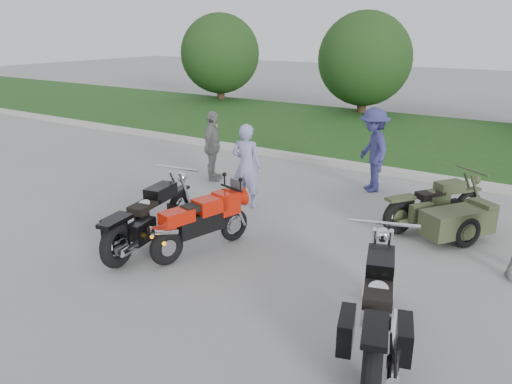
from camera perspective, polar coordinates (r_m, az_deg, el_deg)
The scene contains 12 objects.
ground at distance 7.76m, azimuth -5.20°, elevation -7.64°, with size 80.00×80.00×0.00m, color #979792.
curb at distance 12.68m, azimuth 11.82°, elevation 2.83°, with size 60.00×0.30×0.15m, color #B9B6AF.
grass_strip at distance 16.52m, azimuth 17.25°, elevation 5.97°, with size 60.00×8.00×0.14m, color #315B1F.
tree_far_left at distance 23.80m, azimuth -4.13°, elevation 15.49°, with size 3.60×3.60×4.00m.
tree_mid_left at distance 20.35m, azimuth 12.32°, elevation 14.63°, with size 3.60×3.60×4.00m.
sportbike_red at distance 7.79m, azimuth -6.45°, elevation -3.37°, with size 0.64×1.85×0.89m.
cruiser_left at distance 8.13m, azimuth -12.27°, elevation -3.14°, with size 0.64×2.38×0.92m.
cruiser_right at distance 5.68m, azimuth 13.68°, elevation -13.03°, with size 0.98×2.40×0.95m.
cruiser_sidecar at distance 8.97m, azimuth 20.90°, elevation -2.47°, with size 1.70×1.99×0.82m.
person_stripe at distance 9.66m, azimuth -1.09°, elevation 2.99°, with size 0.60×0.40×1.66m, color #888DB9.
person_denim at distance 10.91m, azimuth 13.22°, elevation 4.70°, with size 1.16×0.67×1.80m, color navy.
person_back at distance 11.45m, azimuth -4.99°, elevation 5.24°, with size 0.94×0.39×1.60m, color gray.
Camera 1 is at (4.39, -5.42, 3.40)m, focal length 35.00 mm.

